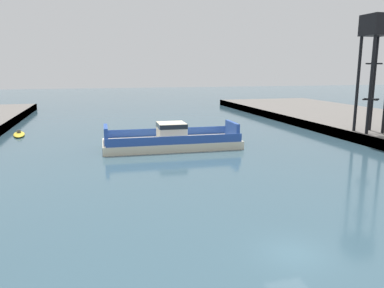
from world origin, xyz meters
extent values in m
plane|color=#385666|center=(0.00, 0.00, 0.00)|extent=(400.00, 400.00, 0.00)
cube|color=beige|center=(-0.86, 31.80, 0.55)|extent=(18.80, 7.47, 1.10)
cube|color=#284CA3|center=(-0.78, 35.26, 1.65)|extent=(17.89, 0.53, 1.10)
cube|color=#284CA3|center=(-0.94, 28.34, 1.65)|extent=(17.89, 0.53, 1.10)
cube|color=beige|center=(-0.86, 31.80, 2.29)|extent=(3.82, 3.96, 2.38)
cube|color=black|center=(-0.86, 31.80, 3.13)|extent=(3.86, 4.00, 0.60)
cube|color=#284CA3|center=(7.96, 31.60, 2.20)|extent=(0.61, 4.94, 2.20)
cube|color=#284CA3|center=(-9.67, 32.00, 2.20)|extent=(0.61, 4.94, 2.20)
ellipsoid|color=yellow|center=(-23.12, 47.36, 0.22)|extent=(2.59, 6.11, 0.44)
cube|color=#4C4C51|center=(-23.12, 47.36, 0.69)|extent=(0.66, 0.49, 0.50)
cylinder|color=black|center=(26.85, 29.84, 8.41)|extent=(0.44, 0.44, 13.79)
cylinder|color=black|center=(29.60, 29.84, 8.41)|extent=(0.44, 0.44, 13.79)
cylinder|color=black|center=(26.85, 27.08, 8.41)|extent=(0.44, 0.44, 13.79)
cube|color=black|center=(28.23, 28.46, 6.34)|extent=(2.75, 0.20, 0.20)
cube|color=black|center=(28.23, 28.46, 6.34)|extent=(0.20, 2.75, 0.20)
cube|color=black|center=(28.23, 28.46, 11.45)|extent=(2.75, 0.20, 0.20)
cube|color=black|center=(28.23, 28.46, 11.45)|extent=(0.20, 2.75, 0.20)
cube|color=black|center=(28.23, 28.46, 16.77)|extent=(3.58, 3.58, 2.92)
camera|label=1|loc=(-10.98, -18.41, 10.76)|focal=35.25mm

